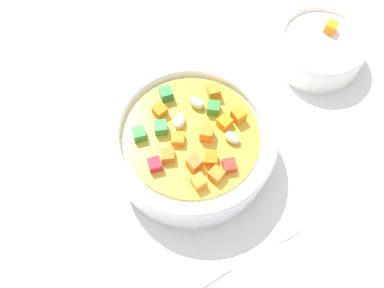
{
  "coord_description": "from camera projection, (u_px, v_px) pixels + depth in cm",
  "views": [
    {
      "loc": [
        2.88,
        -19.07,
        42.15
      ],
      "look_at": [
        0.0,
        0.0,
        2.71
      ],
      "focal_mm": 38.13,
      "sensor_mm": 36.0,
      "label": 1
    }
  ],
  "objects": [
    {
      "name": "spoon",
      "position": [
        230.0,
        264.0,
        0.41
      ],
      "size": [
        19.39,
        16.22,
        0.88
      ],
      "rotation": [
        0.0,
        0.0,
        6.97
      ],
      "color": "silver",
      "rests_on": "ground_plane"
    },
    {
      "name": "side_bowl_small",
      "position": [
        320.0,
        48.0,
        0.5
      ],
      "size": [
        11.07,
        11.07,
        4.8
      ],
      "color": "white",
      "rests_on": "ground_plane"
    },
    {
      "name": "soup_bowl_main",
      "position": [
        192.0,
        142.0,
        0.44
      ],
      "size": [
        17.83,
        17.83,
        6.42
      ],
      "color": "white",
      "rests_on": "ground_plane"
    },
    {
      "name": "ground_plane",
      "position": [
        192.0,
        158.0,
        0.47
      ],
      "size": [
        140.0,
        140.0,
        2.0
      ],
      "primitive_type": "cube",
      "color": "silver"
    }
  ]
}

